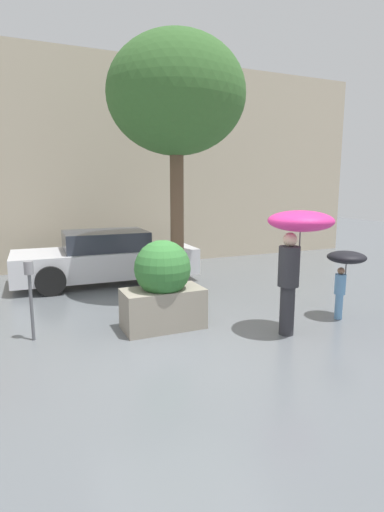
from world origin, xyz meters
TOP-DOWN VIEW (x-y plane):
  - ground_plane at (0.00, 0.00)m, footprint 40.00×40.00m
  - building_facade at (0.00, 6.50)m, footprint 18.00×0.30m
  - planter_box at (0.07, 0.84)m, footprint 1.35×0.94m
  - person_adult at (1.89, -0.28)m, footprint 1.01×1.01m
  - person_child at (3.19, -0.01)m, footprint 0.67×0.67m
  - parked_car_near at (-0.13, 4.51)m, footprint 4.43×2.00m
  - street_tree at (1.08, 2.74)m, footprint 2.84×2.84m
  - parking_meter at (-1.97, 1.14)m, footprint 0.14×0.14m

SIDE VIEW (x-z plane):
  - ground_plane at x=0.00m, z-range 0.00..0.00m
  - parked_car_near at x=-0.13m, z-range -0.04..1.23m
  - planter_box at x=0.07m, z-range -0.02..1.48m
  - parking_meter at x=-1.97m, z-range 0.27..1.53m
  - person_child at x=3.19m, z-range 0.39..1.63m
  - person_adult at x=1.89m, z-range 0.58..2.58m
  - building_facade at x=0.00m, z-range 0.00..6.00m
  - street_tree at x=1.08m, z-range 1.46..6.86m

